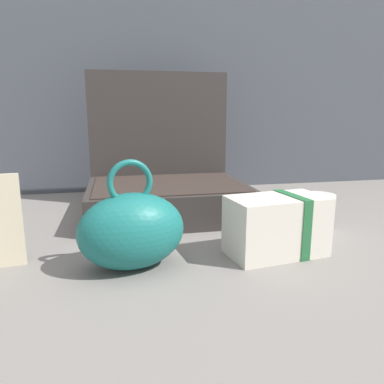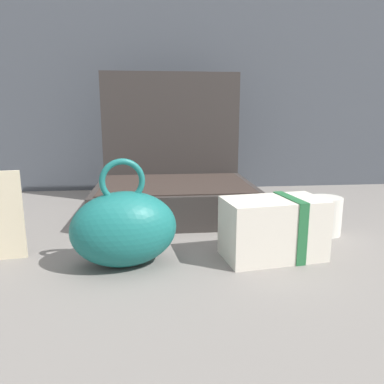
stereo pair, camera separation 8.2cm
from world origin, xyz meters
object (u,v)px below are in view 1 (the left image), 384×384
(open_suitcase, at_px, (166,183))
(coffee_mug, at_px, (317,212))
(teal_pouch_handbag, at_px, (132,230))
(cream_toiletry_bag, at_px, (278,226))

(open_suitcase, height_order, coffee_mug, open_suitcase)
(teal_pouch_handbag, height_order, coffee_mug, teal_pouch_handbag)
(cream_toiletry_bag, height_order, coffee_mug, cream_toiletry_bag)
(open_suitcase, xyz_separation_m, cream_toiletry_bag, (0.18, -0.37, -0.02))
(open_suitcase, distance_m, teal_pouch_handbag, 0.40)
(open_suitcase, relative_size, teal_pouch_handbag, 1.97)
(teal_pouch_handbag, relative_size, cream_toiletry_bag, 1.06)
(cream_toiletry_bag, bearing_deg, open_suitcase, 115.56)
(teal_pouch_handbag, xyz_separation_m, cream_toiletry_bag, (0.29, 0.01, -0.01))
(open_suitcase, bearing_deg, cream_toiletry_bag, -64.44)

